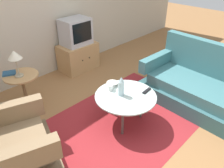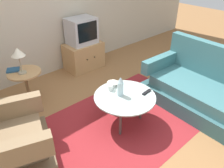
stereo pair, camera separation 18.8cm
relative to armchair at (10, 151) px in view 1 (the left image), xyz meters
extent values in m
plane|color=olive|center=(1.42, -0.44, -0.31)|extent=(16.00, 16.00, 0.00)
cube|color=#BCB29E|center=(1.42, 1.84, 1.04)|extent=(9.00, 0.12, 2.70)
cube|color=maroon|center=(1.53, -0.34, -0.31)|extent=(2.54, 1.73, 0.00)
cube|color=brown|center=(0.05, -0.02, -0.19)|extent=(1.09, 1.13, 0.24)
cube|color=#846B4C|center=(0.05, -0.02, 0.02)|extent=(0.87, 0.82, 0.18)
cube|color=#846B4C|center=(-0.07, -0.38, 0.23)|extent=(0.85, 0.40, 0.24)
cube|color=#846B4C|center=(0.17, 0.35, 0.23)|extent=(0.85, 0.40, 0.24)
cube|color=#325C60|center=(2.64, -0.96, -0.19)|extent=(0.96, 1.93, 0.24)
cube|color=#3D7075|center=(2.64, -0.96, 0.02)|extent=(0.80, 1.64, 0.18)
cube|color=#3D7075|center=(3.01, -0.98, 0.38)|extent=(0.22, 1.90, 0.55)
cube|color=#3D7075|center=(2.68, -0.09, 0.22)|extent=(0.88, 0.18, 0.22)
cylinder|color=#B2C6C1|center=(1.53, -0.34, 0.14)|extent=(0.86, 0.86, 0.02)
cylinder|color=#4C4742|center=(1.52, -0.08, -0.09)|extent=(0.04, 0.04, 0.45)
cylinder|color=#4C4742|center=(1.31, -0.49, -0.09)|extent=(0.04, 0.04, 0.45)
cylinder|color=#4C4742|center=(1.77, -0.45, -0.09)|extent=(0.04, 0.04, 0.45)
cylinder|color=tan|center=(0.69, 1.01, 0.28)|extent=(0.51, 0.51, 0.02)
cylinder|color=brown|center=(0.69, 1.01, -0.02)|extent=(0.05, 0.05, 0.57)
cylinder|color=brown|center=(0.69, 1.01, -0.30)|extent=(0.28, 0.28, 0.02)
cube|color=tan|center=(2.13, 1.49, -0.04)|extent=(0.76, 0.49, 0.55)
sphere|color=black|center=(2.04, 1.24, -0.01)|extent=(0.02, 0.02, 0.02)
sphere|color=black|center=(2.22, 1.24, -0.01)|extent=(0.02, 0.02, 0.02)
cube|color=#B7B7BC|center=(2.13, 1.51, 0.49)|extent=(0.55, 0.42, 0.52)
cube|color=black|center=(2.13, 1.30, 0.53)|extent=(0.44, 0.01, 0.37)
cylinder|color=#9E937A|center=(0.66, 0.98, 0.30)|extent=(0.12, 0.12, 0.02)
cylinder|color=#9E937A|center=(0.66, 0.98, 0.44)|extent=(0.02, 0.02, 0.26)
cone|color=beige|center=(0.66, 0.98, 0.63)|extent=(0.20, 0.20, 0.12)
cylinder|color=silver|center=(1.50, -0.29, 0.26)|extent=(0.09, 0.09, 0.21)
cone|color=silver|center=(1.50, -0.29, 0.40)|extent=(0.08, 0.08, 0.07)
cylinder|color=white|center=(1.48, -0.10, 0.19)|extent=(0.07, 0.07, 0.08)
torus|color=white|center=(1.53, -0.10, 0.19)|extent=(0.06, 0.01, 0.06)
cone|color=silver|center=(1.60, -0.02, 0.18)|extent=(0.17, 0.17, 0.05)
cube|color=black|center=(1.82, -0.49, 0.16)|extent=(0.18, 0.06, 0.02)
cube|color=navy|center=(0.59, 1.16, 0.30)|extent=(0.23, 0.22, 0.02)
camera|label=1|loc=(-0.43, -1.98, 1.90)|focal=35.63mm
camera|label=2|loc=(-0.29, -2.11, 1.90)|focal=35.63mm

